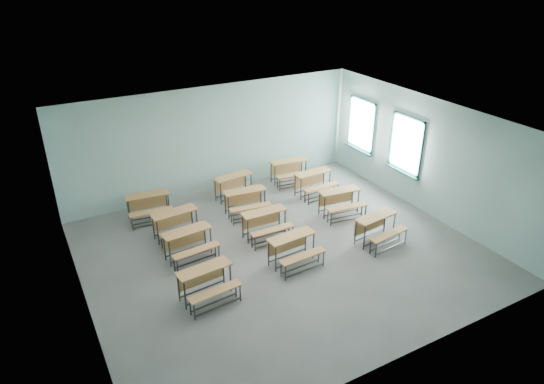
{
  "coord_description": "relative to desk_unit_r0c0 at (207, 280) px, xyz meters",
  "views": [
    {
      "loc": [
        -4.99,
        -8.55,
        6.5
      ],
      "look_at": [
        0.39,
        1.2,
        1.0
      ],
      "focal_mm": 32.0,
      "sensor_mm": 36.0,
      "label": 1
    }
  ],
  "objects": [
    {
      "name": "room",
      "position": [
        2.33,
        0.84,
        1.12
      ],
      "size": [
        9.04,
        8.04,
        3.24
      ],
      "color": "gray",
      "rests_on": "ground"
    },
    {
      "name": "desk_unit_r0c0",
      "position": [
        0.0,
        0.0,
        0.0
      ],
      "size": [
        1.21,
        0.87,
        0.71
      ],
      "rotation": [
        0.0,
        0.0,
        0.09
      ],
      "color": "#B67B41",
      "rests_on": "ground"
    },
    {
      "name": "desk_unit_r0c1",
      "position": [
        2.22,
        0.22,
        0.0
      ],
      "size": [
        1.19,
        0.84,
        0.71
      ],
      "rotation": [
        0.0,
        0.0,
        0.06
      ],
      "color": "#B67B41",
      "rests_on": "ground"
    },
    {
      "name": "desk_unit_r0c2",
      "position": [
        4.54,
        0.01,
        0.0
      ],
      "size": [
        1.23,
        0.9,
        0.71
      ],
      "rotation": [
        0.0,
        0.0,
        0.12
      ],
      "color": "#B67B41",
      "rests_on": "ground"
    },
    {
      "name": "desk_unit_r1c0",
      "position": [
        0.21,
        1.6,
        0.0
      ],
      "size": [
        1.21,
        0.87,
        0.71
      ],
      "rotation": [
        0.0,
        0.0,
        0.09
      ],
      "color": "#B67B41",
      "rests_on": "ground"
    },
    {
      "name": "desk_unit_r1c1",
      "position": [
        2.22,
        1.56,
        0.0
      ],
      "size": [
        1.16,
        0.79,
        0.71
      ],
      "rotation": [
        0.0,
        0.0,
        -0.02
      ],
      "color": "#B67B41",
      "rests_on": "ground"
    },
    {
      "name": "desk_unit_r1c2",
      "position": [
        4.57,
        1.63,
        0.0
      ],
      "size": [
        1.23,
        0.9,
        0.71
      ],
      "rotation": [
        0.0,
        0.0,
        -0.12
      ],
      "color": "#B67B41",
      "rests_on": "ground"
    },
    {
      "name": "desk_unit_r2c0",
      "position": [
        0.25,
        2.63,
        0.0
      ],
      "size": [
        1.2,
        0.85,
        0.71
      ],
      "rotation": [
        0.0,
        0.0,
        0.07
      ],
      "color": "#B67B41",
      "rests_on": "ground"
    },
    {
      "name": "desk_unit_r2c1",
      "position": [
        2.31,
        2.87,
        0.0
      ],
      "size": [
        1.23,
        0.9,
        0.71
      ],
      "rotation": [
        0.0,
        0.0,
        -0.12
      ],
      "color": "#B67B41",
      "rests_on": "ground"
    },
    {
      "name": "desk_unit_r2c2",
      "position": [
        4.62,
        2.99,
        0.0
      ],
      "size": [
        1.17,
        0.81,
        0.71
      ],
      "rotation": [
        0.0,
        0.0,
        0.04
      ],
      "color": "#B67B41",
      "rests_on": "ground"
    },
    {
      "name": "desk_unit_r3c0",
      "position": [
        -0.1,
        3.9,
        0.0
      ],
      "size": [
        1.22,
        0.88,
        0.71
      ],
      "rotation": [
        0.0,
        0.0,
        -0.1
      ],
      "color": "#B67B41",
      "rests_on": "ground"
    },
    {
      "name": "desk_unit_r3c1",
      "position": [
        2.45,
        3.89,
        0.0
      ],
      "size": [
        1.24,
        0.91,
        0.71
      ],
      "rotation": [
        0.0,
        0.0,
        0.13
      ],
      "color": "#B67B41",
      "rests_on": "ground"
    },
    {
      "name": "desk_unit_r3c2",
      "position": [
        4.43,
        4.1,
        0.0
      ],
      "size": [
        1.23,
        0.91,
        0.71
      ],
      "rotation": [
        0.0,
        0.0,
        -0.13
      ],
      "color": "#B67B41",
      "rests_on": "ground"
    }
  ]
}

